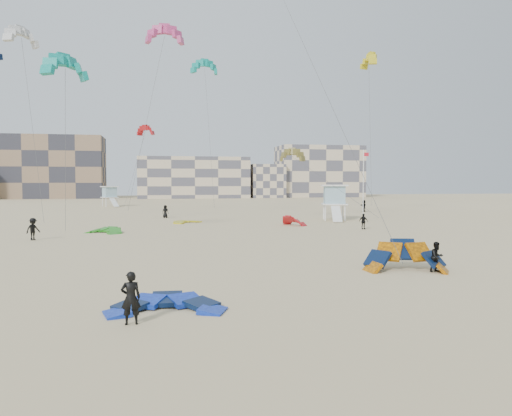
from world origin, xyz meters
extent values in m
plane|color=#C8B586|center=(0.00, 0.00, 0.00)|extent=(320.00, 320.00, 0.00)
imported|color=black|center=(-1.22, -3.10, 0.89)|extent=(0.69, 0.49, 1.79)
imported|color=black|center=(14.11, 3.78, 0.80)|extent=(0.90, 0.77, 1.60)
imported|color=black|center=(-10.34, 23.21, 0.91)|extent=(1.31, 1.30, 1.81)
imported|color=black|center=(19.91, 26.83, 0.79)|extent=(0.92, 0.93, 1.58)
imported|color=black|center=(0.62, 46.81, 0.85)|extent=(0.96, 0.76, 1.70)
imported|color=black|center=(31.76, 54.26, 0.94)|extent=(0.56, 1.75, 1.89)
cylinder|color=#3F3F3F|center=(-7.49, 21.92, 7.55)|extent=(0.48, 4.01, 13.10)
cylinder|color=#3F3F3F|center=(10.66, 14.37, 12.89)|extent=(0.05, 26.95, 23.80)
cylinder|color=#3F3F3F|center=(-11.88, 30.51, 9.94)|extent=(2.85, 5.24, 17.89)
cylinder|color=#3F3F3F|center=(-1.73, 44.04, 11.74)|extent=(4.81, 2.93, 21.49)
cylinder|color=#3F3F3F|center=(19.29, 34.67, 4.50)|extent=(5.91, 12.96, 7.02)
cylinder|color=#3F3F3F|center=(30.93, 50.21, 11.48)|extent=(3.01, 5.07, 20.96)
cylinder|color=#3F3F3F|center=(7.56, 57.45, 12.19)|extent=(0.36, 10.53, 22.39)
cylinder|color=#3F3F3F|center=(-3.67, 57.61, 6.82)|extent=(3.17, 4.52, 11.65)
cube|color=white|center=(21.15, 38.73, 2.01)|extent=(3.66, 3.66, 0.15)
cube|color=#8BB0BE|center=(21.15, 38.73, 3.16)|extent=(3.01, 3.01, 2.15)
cube|color=white|center=(21.15, 38.73, 4.32)|extent=(3.79, 3.79, 0.17)
cube|color=white|center=(21.15, 35.83, 0.97)|extent=(1.80, 3.22, 1.78)
cube|color=white|center=(-9.51, 79.91, 1.79)|extent=(3.54, 3.54, 0.13)
cube|color=#8BB0BE|center=(-9.51, 79.91, 2.81)|extent=(2.91, 2.91, 1.91)
cube|color=white|center=(-9.51, 79.91, 3.85)|extent=(3.67, 3.67, 0.15)
cube|color=white|center=(-9.51, 77.33, 0.86)|extent=(1.98, 2.87, 1.58)
cylinder|color=white|center=(23.48, 35.28, 4.26)|extent=(0.11, 0.11, 8.52)
cube|color=red|center=(23.80, 35.28, 7.99)|extent=(0.64, 0.02, 0.43)
cube|color=#876B51|center=(-30.00, 134.00, 9.00)|extent=(28.00, 14.00, 18.00)
cube|color=beige|center=(10.00, 130.00, 6.00)|extent=(32.00, 16.00, 12.00)
cube|color=beige|center=(50.00, 132.00, 8.00)|extent=(26.00, 14.00, 16.00)
cube|color=beige|center=(32.00, 128.00, 5.00)|extent=(10.00, 10.00, 10.00)
camera|label=1|loc=(-0.29, -19.99, 4.75)|focal=35.00mm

